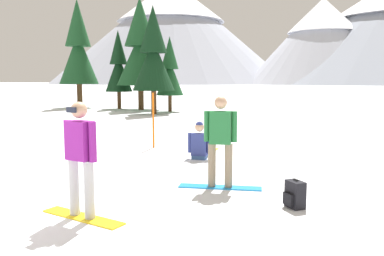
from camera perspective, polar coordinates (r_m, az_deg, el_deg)
snowboarder_foreground at (r=6.12m, az=-15.62°, el=-4.03°), size 1.50×0.64×1.74m
snowboarder_midground at (r=7.59m, az=4.07°, el=-1.72°), size 1.61×0.50×1.76m
snowboarder_background at (r=10.64m, az=1.32°, el=-2.44°), size 0.63×1.84×0.99m
backpack_black at (r=6.75m, az=14.43°, el=-9.20°), size 0.37×0.38×0.47m
trail_marker_pole at (r=12.25m, az=-5.53°, el=1.09°), size 0.06×0.06×1.68m
pine_tree_tall at (r=24.80m, az=-5.54°, el=10.28°), size 2.58×2.58×6.57m
pine_tree_leaning at (r=29.93m, az=-10.44°, el=8.66°), size 1.97×1.97×5.69m
pine_tree_slender at (r=26.64m, az=-3.19°, el=8.13°), size 1.79×1.79×4.94m
pine_tree_twin at (r=32.01m, az=-15.93°, el=10.79°), size 2.93×2.93×8.16m
pine_tree_short at (r=28.73m, az=-7.39°, el=11.14°), size 3.37×3.37×7.83m
peak_north_spur at (r=280.04m, az=-3.00°, el=13.69°), size 161.34×161.34×68.81m
peak_east_ridge at (r=238.39m, az=18.10°, el=11.89°), size 85.68×85.68×47.42m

